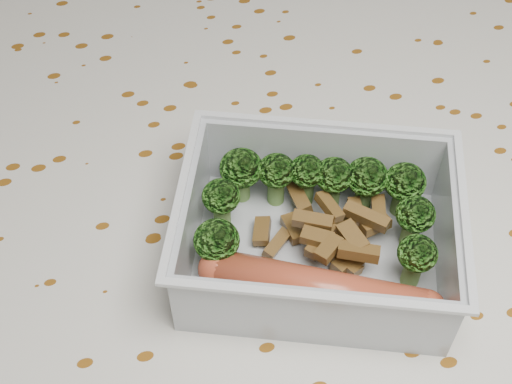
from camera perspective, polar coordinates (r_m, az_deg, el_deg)
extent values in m
cube|color=brown|center=(0.47, -1.26, -3.85)|extent=(1.40, 0.90, 0.04)
cube|color=silver|center=(0.46, -1.31, -2.17)|extent=(1.46, 0.96, 0.01)
cube|color=silver|center=(0.44, 4.73, -5.12)|extent=(0.18, 0.16, 0.00)
cube|color=silver|center=(0.45, 5.35, 2.71)|extent=(0.14, 0.06, 0.05)
cube|color=silver|center=(0.38, 4.50, -9.82)|extent=(0.14, 0.06, 0.05)
cube|color=silver|center=(0.42, 15.05, -3.84)|extent=(0.04, 0.10, 0.05)
cube|color=silver|center=(0.42, -5.19, -2.16)|extent=(0.04, 0.10, 0.05)
cube|color=silver|center=(0.43, 5.63, 5.43)|extent=(0.15, 0.06, 0.00)
cube|color=silver|center=(0.36, 4.73, -8.31)|extent=(0.15, 0.06, 0.00)
cube|color=silver|center=(0.40, 16.36, -1.71)|extent=(0.05, 0.11, 0.00)
cube|color=silver|center=(0.40, -6.02, 0.16)|extent=(0.05, 0.11, 0.00)
cylinder|color=#608C3F|center=(0.45, -1.16, 0.39)|extent=(0.01, 0.01, 0.02)
ellipsoid|color=#458627|center=(0.44, -1.19, 1.93)|extent=(0.03, 0.03, 0.02)
cylinder|color=#608C3F|center=(0.45, 1.61, 0.18)|extent=(0.01, 0.01, 0.02)
ellipsoid|color=#458627|center=(0.44, 1.66, 1.72)|extent=(0.02, 0.02, 0.02)
cylinder|color=#608C3F|center=(0.45, 3.95, 0.16)|extent=(0.01, 0.01, 0.02)
ellipsoid|color=#458627|center=(0.44, 4.08, 1.70)|extent=(0.02, 0.02, 0.02)
cylinder|color=#608C3F|center=(0.45, 6.05, -0.17)|extent=(0.01, 0.01, 0.02)
ellipsoid|color=#458627|center=(0.44, 6.25, 1.36)|extent=(0.02, 0.02, 0.02)
cylinder|color=#608C3F|center=(0.45, 8.59, -0.30)|extent=(0.01, 0.01, 0.02)
ellipsoid|color=#458627|center=(0.44, 8.87, 1.22)|extent=(0.03, 0.03, 0.02)
cylinder|color=#608C3F|center=(0.45, 11.47, -0.70)|extent=(0.01, 0.01, 0.02)
ellipsoid|color=#458627|center=(0.44, 11.85, 0.80)|extent=(0.03, 0.03, 0.02)
cylinder|color=#608C3F|center=(0.44, -2.73, -1.86)|extent=(0.01, 0.01, 0.02)
ellipsoid|color=#458627|center=(0.42, -2.82, -0.34)|extent=(0.02, 0.02, 0.02)
cylinder|color=#608C3F|center=(0.44, 12.24, -3.21)|extent=(0.01, 0.01, 0.02)
ellipsoid|color=#458627|center=(0.42, 12.65, -1.74)|extent=(0.02, 0.02, 0.02)
cylinder|color=#608C3F|center=(0.42, -3.06, -5.34)|extent=(0.01, 0.01, 0.02)
ellipsoid|color=#458627|center=(0.40, -3.17, -3.88)|extent=(0.03, 0.03, 0.02)
cylinder|color=#608C3F|center=(0.42, 12.37, -6.22)|extent=(0.01, 0.01, 0.02)
ellipsoid|color=#458627|center=(0.41, 12.80, -4.81)|extent=(0.02, 0.02, 0.02)
cube|color=brown|center=(0.43, 5.90, -1.16)|extent=(0.01, 0.02, 0.01)
cube|color=brown|center=(0.43, 6.94, -5.31)|extent=(0.02, 0.03, 0.01)
cube|color=brown|center=(0.42, 7.73, -3.60)|extent=(0.02, 0.02, 0.01)
cube|color=brown|center=(0.43, 9.49, -2.55)|extent=(0.02, 0.01, 0.01)
cube|color=brown|center=(0.42, 4.55, -2.32)|extent=(0.02, 0.02, 0.01)
cube|color=brown|center=(0.44, 7.45, -3.22)|extent=(0.03, 0.01, 0.01)
cube|color=brown|center=(0.44, 3.00, -2.92)|extent=(0.01, 0.02, 0.01)
cube|color=brown|center=(0.42, 4.91, -3.66)|extent=(0.02, 0.02, 0.01)
cube|color=brown|center=(0.43, 1.66, -4.18)|extent=(0.02, 0.02, 0.01)
cube|color=brown|center=(0.43, 0.48, -3.14)|extent=(0.02, 0.02, 0.01)
cube|color=brown|center=(0.44, 8.02, -1.62)|extent=(0.01, 0.02, 0.01)
cube|color=brown|center=(0.44, 6.74, -2.37)|extent=(0.02, 0.01, 0.01)
cube|color=brown|center=(0.44, 9.82, -1.60)|extent=(0.02, 0.02, 0.01)
cube|color=brown|center=(0.43, 7.23, -5.43)|extent=(0.02, 0.02, 0.01)
cube|color=brown|center=(0.43, 7.18, -5.51)|extent=(0.02, 0.02, 0.01)
cube|color=brown|center=(0.44, 3.50, -0.50)|extent=(0.01, 0.02, 0.01)
cube|color=brown|center=(0.41, 5.84, -4.52)|extent=(0.02, 0.02, 0.01)
cube|color=brown|center=(0.42, 5.22, -3.87)|extent=(0.02, 0.02, 0.01)
cube|color=brown|center=(0.43, 8.83, -1.97)|extent=(0.03, 0.03, 0.01)
cube|color=brown|center=(0.41, 8.22, -4.75)|extent=(0.03, 0.02, 0.01)
cylinder|color=#AD4429|center=(0.40, 5.12, -7.75)|extent=(0.11, 0.08, 0.02)
sphere|color=#AD4429|center=(0.40, 13.41, -9.18)|extent=(0.02, 0.02, 0.02)
sphere|color=#AD4429|center=(0.41, -3.04, -6.18)|extent=(0.02, 0.02, 0.02)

